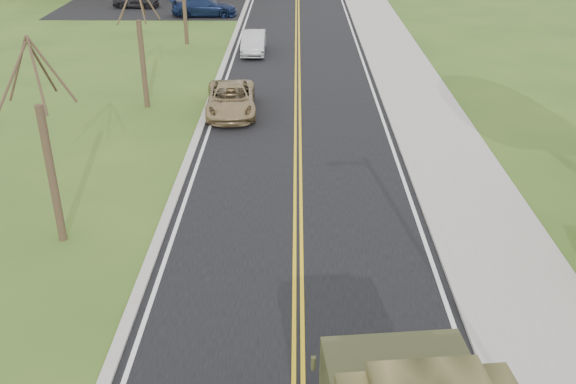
{
  "coord_description": "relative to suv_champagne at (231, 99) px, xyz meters",
  "views": [
    {
      "loc": [
        -0.09,
        -6.34,
        9.85
      ],
      "look_at": [
        -0.29,
        9.64,
        1.8
      ],
      "focal_mm": 40.0,
      "sensor_mm": 36.0,
      "label": 1
    }
  ],
  "objects": [
    {
      "name": "road",
      "position": [
        3.0,
        18.83,
        -0.65
      ],
      "size": [
        8.0,
        120.0,
        0.01
      ],
      "primitive_type": "cube",
      "color": "black",
      "rests_on": "ground"
    },
    {
      "name": "curb_right",
      "position": [
        7.15,
        18.83,
        -0.59
      ],
      "size": [
        0.3,
        120.0,
        0.12
      ],
      "primitive_type": "cube",
      "color": "#9E998E",
      "rests_on": "ground"
    },
    {
      "name": "sidewalk_right",
      "position": [
        8.9,
        18.83,
        -0.6
      ],
      "size": [
        3.2,
        120.0,
        0.1
      ],
      "primitive_type": "cube",
      "color": "#9E998E",
      "rests_on": "ground"
    },
    {
      "name": "curb_left",
      "position": [
        -1.15,
        18.83,
        -0.6
      ],
      "size": [
        0.3,
        120.0,
        0.1
      ],
      "primitive_type": "cube",
      "color": "#9E998E",
      "rests_on": "ground"
    },
    {
      "name": "bare_tree_a",
      "position": [
        -4.0,
        -11.17,
        1.98
      ],
      "size": [
        1.93,
        2.26,
        6.08
      ],
      "color": "#38281C",
      "rests_on": "ground"
    },
    {
      "name": "bare_tree_b",
      "position": [
        -4.0,
        0.83,
        1.83
      ],
      "size": [
        1.83,
        2.14,
        5.73
      ],
      "color": "#38281C",
      "rests_on": "ground"
    },
    {
      "name": "suv_champagne",
      "position": [
        0.0,
        0.0,
        0.0
      ],
      "size": [
        2.51,
        4.83,
        1.3
      ],
      "primitive_type": "imported",
      "rotation": [
        0.0,
        0.0,
        0.08
      ],
      "color": "#967E55",
      "rests_on": "ground"
    },
    {
      "name": "sedan_silver",
      "position": [
        0.38,
        10.58,
        -0.01
      ],
      "size": [
        1.41,
        3.92,
        1.29
      ],
      "primitive_type": "imported",
      "rotation": [
        0.0,
        0.0,
        0.01
      ],
      "color": "#BABBC0",
      "rests_on": "ground"
    },
    {
      "name": "lot_car_dark",
      "position": [
        -9.82,
        24.58,
        -0.04
      ],
      "size": [
        3.67,
        1.66,
        1.22
      ],
      "primitive_type": "imported",
      "rotation": [
        0.0,
        0.0,
        1.51
      ],
      "color": "black",
      "rests_on": "ground"
    },
    {
      "name": "lot_car_navy",
      "position": [
        -3.99,
        21.42,
        0.05
      ],
      "size": [
        4.93,
        2.18,
        1.4
      ],
      "primitive_type": "imported",
      "rotation": [
        0.0,
        0.0,
        1.62
      ],
      "color": "#101C3C",
      "rests_on": "ground"
    }
  ]
}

